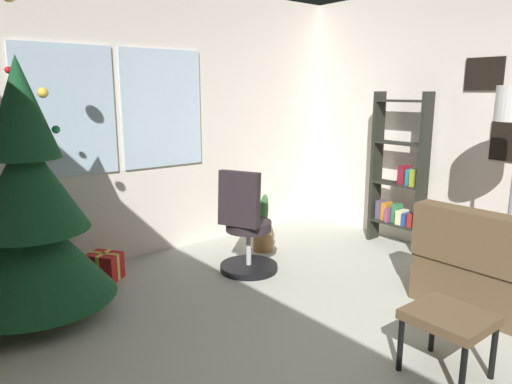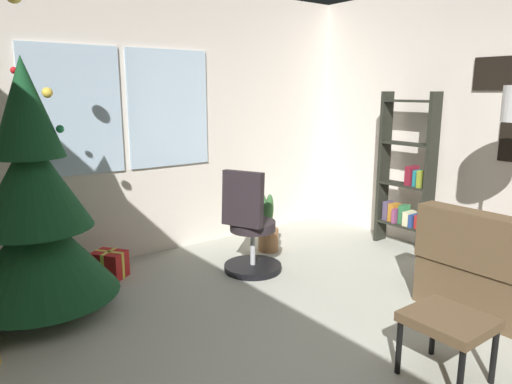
# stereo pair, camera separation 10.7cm
# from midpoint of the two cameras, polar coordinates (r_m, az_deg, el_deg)

# --- Properties ---
(wall_back_with_windows) EXTENTS (4.86, 0.12, 2.79)m
(wall_back_with_windows) POSITION_cam_midpoint_polar(r_m,az_deg,el_deg) (5.07, -11.57, 8.34)
(wall_back_with_windows) COLOR silver
(wall_back_with_windows) RESTS_ON ground_plane
(footstool) EXTENTS (0.42, 0.46, 0.41)m
(footstool) POSITION_cam_midpoint_polar(r_m,az_deg,el_deg) (3.15, 23.18, -14.57)
(footstool) COLOR brown
(footstool) RESTS_ON ground_plane
(holiday_tree) EXTENTS (1.16, 1.16, 2.43)m
(holiday_tree) POSITION_cam_midpoint_polar(r_m,az_deg,el_deg) (3.90, -24.43, -2.41)
(holiday_tree) COLOR #4C331E
(holiday_tree) RESTS_ON ground_plane
(gift_box_red) EXTENTS (0.35, 0.36, 0.26)m
(gift_box_red) POSITION_cam_midpoint_polar(r_m,az_deg,el_deg) (4.66, -16.68, -8.40)
(gift_box_red) COLOR red
(gift_box_red) RESTS_ON ground_plane
(gift_box_green) EXTENTS (0.37, 0.41, 0.23)m
(gift_box_green) POSITION_cam_midpoint_polar(r_m,az_deg,el_deg) (4.62, -21.93, -9.13)
(gift_box_green) COLOR #1E722D
(gift_box_green) RESTS_ON ground_plane
(office_chair) EXTENTS (0.59, 0.56, 1.01)m
(office_chair) POSITION_cam_midpoint_polar(r_m,az_deg,el_deg) (4.49, -0.07, -5.04)
(office_chair) COLOR black
(office_chair) RESTS_ON ground_plane
(bookshelf) EXTENTS (0.18, 0.64, 1.71)m
(bookshelf) POSITION_cam_midpoint_polar(r_m,az_deg,el_deg) (5.43, 18.29, 1.32)
(bookshelf) COLOR black
(bookshelf) RESTS_ON ground_plane
(potted_plant) EXTENTS (0.34, 0.50, 0.70)m
(potted_plant) POSITION_cam_midpoint_polar(r_m,az_deg,el_deg) (5.10, 1.78, -4.12)
(potted_plant) COLOR #906440
(potted_plant) RESTS_ON ground_plane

